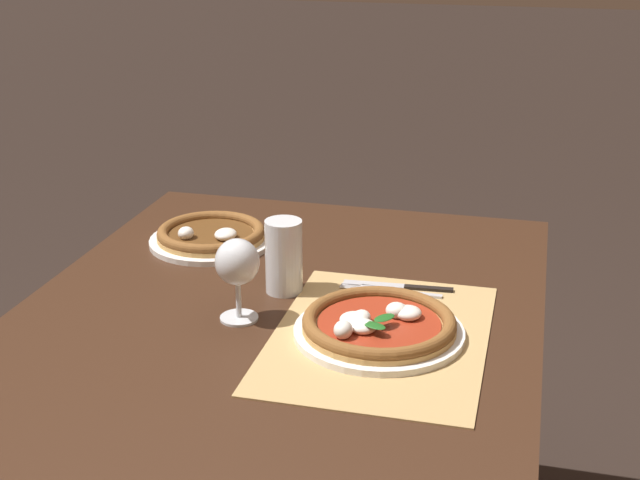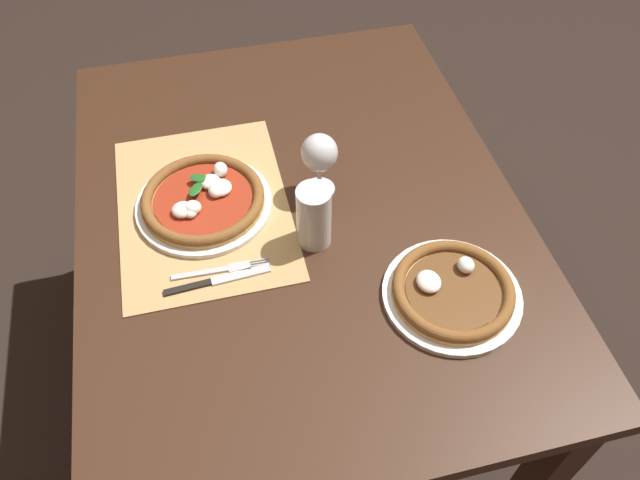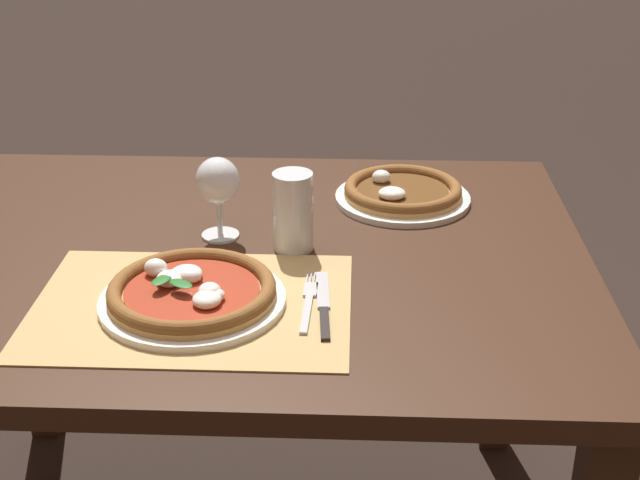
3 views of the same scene
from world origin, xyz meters
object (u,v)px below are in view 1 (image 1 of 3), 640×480
pizza_near (379,325)px  fork (390,291)px  pint_glass (284,258)px  knife (398,286)px  wine_glass (237,265)px  pizza_far (211,235)px

pizza_near → fork: bearing=3.9°
pint_glass → knife: 0.23m
knife → pizza_near: bearing=-179.6°
pint_glass → knife: pint_glass is taller
fork → wine_glass: bearing=125.9°
pint_glass → pizza_far: bearing=48.0°
pizza_near → knife: bearing=0.4°
pizza_near → pizza_far: pizza_near is taller
pizza_near → wine_glass: bearing=88.3°
pizza_far → knife: bearing=-107.9°
pizza_far → knife: pizza_far is taller
fork → knife: size_ratio=0.93×
fork → pizza_near: bearing=-176.1°
pint_glass → fork: size_ratio=0.72×
pizza_near → pizza_far: 0.57m
wine_glass → pizza_near: bearing=-91.7°
pint_glass → fork: pint_glass is taller
pint_glass → pizza_near: bearing=-124.5°
pizza_far → wine_glass: size_ratio=1.76×
pizza_near → knife: size_ratio=1.38×
fork → pint_glass: bearing=100.8°
pizza_near → pint_glass: size_ratio=2.06×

